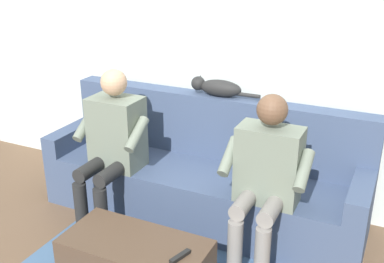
{
  "coord_description": "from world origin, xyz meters",
  "views": [
    {
      "loc": [
        -1.33,
        2.85,
        2.0
      ],
      "look_at": [
        0.0,
        0.07,
        0.78
      ],
      "focal_mm": 43.42,
      "sensor_mm": 36.0,
      "label": 1
    }
  ],
  "objects_px": {
    "person_right_seated": "(113,139)",
    "cat_on_backrest": "(217,87)",
    "person_left_seated": "(266,173)",
    "remote_black": "(180,256)",
    "couch": "(204,177)"
  },
  "relations": [
    {
      "from": "couch",
      "to": "person_right_seated",
      "type": "xyz_separation_m",
      "value": [
        0.6,
        0.34,
        0.34
      ]
    },
    {
      "from": "person_left_seated",
      "to": "person_right_seated",
      "type": "height_order",
      "value": "person_right_seated"
    },
    {
      "from": "person_left_seated",
      "to": "remote_black",
      "type": "xyz_separation_m",
      "value": [
        0.28,
        0.68,
        -0.28
      ]
    },
    {
      "from": "person_right_seated",
      "to": "cat_on_backrest",
      "type": "relative_size",
      "value": 2.1
    },
    {
      "from": "person_left_seated",
      "to": "cat_on_backrest",
      "type": "distance_m",
      "value": 0.9
    },
    {
      "from": "person_right_seated",
      "to": "person_left_seated",
      "type": "bearing_deg",
      "value": 179.07
    },
    {
      "from": "couch",
      "to": "cat_on_backrest",
      "type": "distance_m",
      "value": 0.71
    },
    {
      "from": "person_right_seated",
      "to": "couch",
      "type": "bearing_deg",
      "value": -150.16
    },
    {
      "from": "cat_on_backrest",
      "to": "person_right_seated",
      "type": "bearing_deg",
      "value": 42.86
    },
    {
      "from": "person_left_seated",
      "to": "couch",
      "type": "bearing_deg",
      "value": -31.21
    },
    {
      "from": "person_right_seated",
      "to": "remote_black",
      "type": "relative_size",
      "value": 8.03
    },
    {
      "from": "person_left_seated",
      "to": "cat_on_backrest",
      "type": "relative_size",
      "value": 2.05
    },
    {
      "from": "person_left_seated",
      "to": "remote_black",
      "type": "relative_size",
      "value": 7.85
    },
    {
      "from": "person_left_seated",
      "to": "person_right_seated",
      "type": "relative_size",
      "value": 0.98
    },
    {
      "from": "remote_black",
      "to": "cat_on_backrest",
      "type": "bearing_deg",
      "value": 31.0
    }
  ]
}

